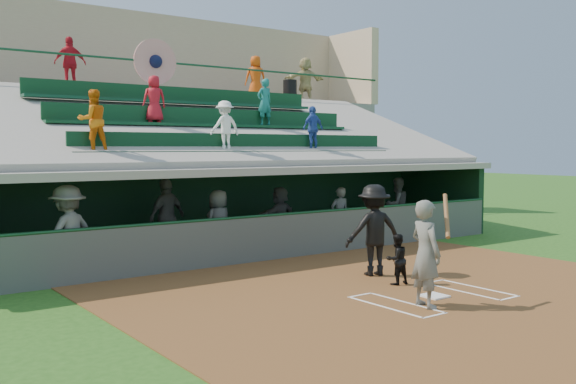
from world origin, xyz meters
TOP-DOWN VIEW (x-y plane):
  - ground at (0.00, 0.00)m, footprint 100.00×100.00m
  - dirt_slab at (0.00, 0.50)m, footprint 11.00×9.00m
  - home_plate at (0.00, 0.00)m, footprint 0.43×0.43m
  - batters_box_chalk at (0.00, 0.00)m, footprint 2.65×1.85m
  - dugout_floor at (0.00, 6.75)m, footprint 16.00×3.50m
  - concourse_slab at (0.00, 13.50)m, footprint 20.00×3.00m
  - grandstand at (-0.01, 10.51)m, footprint 20.40×10.40m
  - batter_at_plate at (-0.71, -0.41)m, footprint 0.90×0.79m
  - catcher at (0.21, 1.17)m, footprint 0.54×0.44m
  - home_umpire at (0.51, 2.14)m, footprint 1.44×1.11m
  - dugout_bench at (-0.06, 7.91)m, footprint 15.00×3.87m
  - dugout_player_a at (-5.04, 5.32)m, footprint 1.46×1.20m
  - dugout_player_b at (-2.02, 7.02)m, footprint 1.24×0.85m
  - dugout_player_c at (-1.05, 6.09)m, footprint 0.94×0.75m
  - dugout_player_d at (1.43, 6.91)m, footprint 1.59×0.95m
  - dugout_player_e at (2.86, 5.98)m, footprint 0.63×0.46m
  - dugout_player_f at (5.91, 6.69)m, footprint 0.93×0.77m
  - trash_bin at (5.89, 12.47)m, footprint 0.53×0.53m
  - concourse_staff_a at (-2.56, 12.70)m, footprint 1.02×0.53m
  - concourse_staff_b at (4.40, 12.65)m, footprint 0.94×0.78m
  - concourse_staff_c at (6.99, 12.93)m, footprint 1.77×1.06m

SIDE VIEW (x-z plane):
  - ground at x=0.00m, z-range 0.00..0.00m
  - dirt_slab at x=0.00m, z-range 0.00..0.02m
  - dugout_floor at x=0.00m, z-range 0.00..0.04m
  - batters_box_chalk at x=0.00m, z-range 0.02..0.03m
  - home_plate at x=0.00m, z-range 0.02..0.05m
  - dugout_bench at x=-0.06m, z-range 0.04..0.50m
  - catcher at x=0.21m, z-range 0.02..1.04m
  - dugout_player_e at x=2.86m, z-range 0.04..1.65m
  - dugout_player_d at x=1.43m, z-range 0.04..1.67m
  - dugout_player_c at x=-1.05m, z-range 0.04..1.72m
  - dugout_player_f at x=5.91m, z-range 0.04..1.81m
  - batter_at_plate at x=-0.71m, z-range -0.02..1.94m
  - home_umpire at x=0.51m, z-range 0.02..1.98m
  - dugout_player_b at x=-2.02m, z-range 0.04..2.00m
  - dugout_player_a at x=-5.04m, z-range 0.04..2.01m
  - grandstand at x=-0.01m, z-range -1.64..6.16m
  - concourse_slab at x=0.00m, z-range 0.00..4.60m
  - trash_bin at x=5.89m, z-range 4.60..5.40m
  - concourse_staff_b at x=4.40m, z-range 4.60..6.24m
  - concourse_staff_a at x=-2.56m, z-range 4.60..6.26m
  - concourse_staff_c at x=6.99m, z-range 4.60..6.42m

